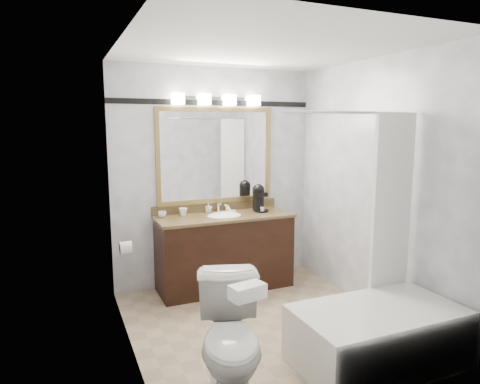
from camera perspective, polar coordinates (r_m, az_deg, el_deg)
name	(u,v)px	position (r m, az deg, el deg)	size (l,w,h in m)	color
room	(265,193)	(3.81, 3.35, -0.16)	(2.42, 2.62, 2.52)	tan
vanity	(224,250)	(4.91, -2.08, -7.76)	(1.53, 0.58, 0.97)	black
mirror	(216,156)	(4.96, -3.26, 4.86)	(1.40, 0.04, 1.10)	olive
vanity_light_bar	(217,99)	(4.90, -3.10, 12.22)	(1.02, 0.14, 0.12)	silver
accent_stripe	(215,103)	(4.96, -3.36, 11.79)	(2.40, 0.01, 0.06)	black
bathtub	(378,327)	(3.68, 17.90, -16.78)	(1.30, 0.75, 1.96)	white
tp_roll	(126,248)	(4.23, -15.00, -7.17)	(0.12, 0.12, 0.11)	white
toilet	(231,340)	(3.08, -1.17, -19.16)	(0.45, 0.79, 0.81)	white
tissue_box	(247,292)	(2.66, 1.00, -13.13)	(0.22, 0.12, 0.09)	white
coffee_maker	(259,197)	(5.00, 2.53, -0.70)	(0.17, 0.21, 0.32)	black
cup_left	(162,214)	(4.76, -10.34, -2.93)	(0.09, 0.09, 0.07)	white
cup_right	(183,212)	(4.80, -7.59, -2.65)	(0.09, 0.09, 0.09)	white
soap_bottle_a	(208,208)	(4.96, -4.25, -2.10)	(0.05, 0.05, 0.11)	white
soap_bottle_b	(228,209)	(4.98, -1.55, -2.23)	(0.06, 0.06, 0.07)	white
soap_bar	(232,211)	(4.96, -1.03, -2.57)	(0.08, 0.05, 0.02)	beige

